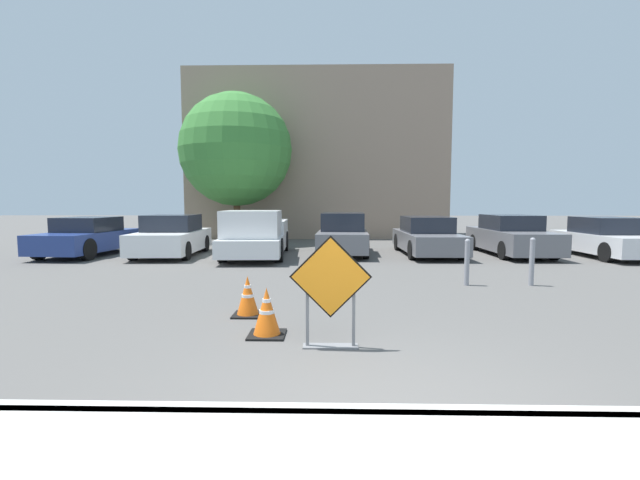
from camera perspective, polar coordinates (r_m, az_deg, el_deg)
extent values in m
plane|color=#565451|center=(13.60, 3.51, -2.88)|extent=(96.00, 96.00, 0.00)
cube|color=beige|center=(3.93, 9.56, -22.26)|extent=(22.30, 0.20, 0.14)
cube|color=black|center=(5.43, 1.42, -4.91)|extent=(1.05, 0.02, 1.05)
cube|color=orange|center=(5.42, 1.42, -4.94)|extent=(0.99, 0.02, 0.99)
cube|color=slate|center=(5.71, 1.40, -13.97)|extent=(0.72, 0.20, 0.02)
cube|color=slate|center=(5.58, -1.69, -9.53)|extent=(0.04, 0.04, 0.93)
cube|color=slate|center=(5.58, 4.51, -9.54)|extent=(0.04, 0.04, 0.93)
cube|color=black|center=(6.20, -7.09, -12.40)|extent=(0.51, 0.51, 0.03)
cone|color=orange|center=(6.11, -7.12, -9.34)|extent=(0.38, 0.38, 0.65)
cylinder|color=white|center=(6.07, -7.14, -8.03)|extent=(0.12, 0.12, 0.06)
cylinder|color=white|center=(6.11, -7.12, -9.46)|extent=(0.21, 0.21, 0.06)
cube|color=black|center=(7.28, -9.59, -9.79)|extent=(0.48, 0.48, 0.03)
cone|color=orange|center=(7.21, -9.62, -7.24)|extent=(0.36, 0.36, 0.63)
cylinder|color=white|center=(7.18, -9.64, -6.15)|extent=(0.11, 0.11, 0.06)
cylinder|color=white|center=(7.21, -9.62, -7.33)|extent=(0.20, 0.20, 0.06)
cube|color=navy|center=(17.18, -28.66, -0.08)|extent=(2.08, 4.13, 0.65)
cube|color=#1E232D|center=(17.23, -28.56, 1.86)|extent=(1.73, 1.95, 0.50)
cylinder|color=black|center=(15.69, -28.55, -1.11)|extent=(0.24, 0.73, 0.72)
cylinder|color=black|center=(16.68, -33.42, -1.00)|extent=(0.24, 0.73, 0.72)
cylinder|color=black|center=(17.82, -24.16, -0.27)|extent=(0.24, 0.73, 0.72)
cylinder|color=black|center=(18.69, -28.71, -0.22)|extent=(0.24, 0.73, 0.72)
cube|color=white|center=(15.91, -19.16, -0.12)|extent=(2.03, 4.13, 0.70)
cube|color=#1E232D|center=(15.96, -19.11, 2.18)|extent=(1.71, 1.93, 0.57)
cylinder|color=black|center=(14.49, -17.44, -1.38)|extent=(0.23, 0.63, 0.62)
cylinder|color=black|center=(15.05, -23.69, -1.34)|extent=(0.23, 0.63, 0.62)
cylinder|color=black|center=(16.90, -15.09, -0.44)|extent=(0.23, 0.63, 0.62)
cylinder|color=black|center=(17.38, -20.55, -0.44)|extent=(0.23, 0.63, 0.62)
cube|color=silver|center=(15.07, -8.42, -0.30)|extent=(2.17, 5.31, 0.55)
cube|color=silver|center=(13.86, -9.05, 2.13)|extent=(1.86, 2.17, 0.85)
cube|color=silver|center=(17.26, -7.54, 2.04)|extent=(1.82, 0.19, 0.45)
cube|color=silver|center=(15.99, -4.75, 1.84)|extent=(0.22, 2.51, 0.45)
cube|color=silver|center=(16.20, -11.19, 1.80)|extent=(0.22, 2.51, 0.45)
cylinder|color=black|center=(13.44, -5.49, -1.36)|extent=(0.28, 0.77, 0.76)
cylinder|color=black|center=(13.68, -12.89, -1.35)|extent=(0.28, 0.77, 0.76)
cylinder|color=black|center=(16.55, -4.72, -0.15)|extent=(0.28, 0.77, 0.76)
cylinder|color=black|center=(16.75, -10.77, -0.16)|extent=(0.28, 0.77, 0.76)
cube|color=slate|center=(15.48, 3.05, 0.05)|extent=(1.87, 4.19, 0.66)
cube|color=#1E232D|center=(15.54, 3.06, 2.47)|extent=(1.58, 1.96, 0.64)
cylinder|color=black|center=(14.24, 6.15, -1.10)|extent=(0.23, 0.72, 0.71)
cylinder|color=black|center=(14.26, -0.17, -1.06)|extent=(0.23, 0.72, 0.71)
cylinder|color=black|center=(16.78, 5.77, -0.17)|extent=(0.23, 0.72, 0.71)
cylinder|color=black|center=(16.80, 0.41, -0.14)|extent=(0.23, 0.72, 0.71)
cube|color=slate|center=(15.78, 14.07, -0.12)|extent=(1.80, 4.55, 0.63)
cube|color=#1E232D|center=(15.85, 14.02, 2.04)|extent=(1.56, 2.10, 0.55)
cylinder|color=black|center=(14.66, 18.39, -1.27)|extent=(0.21, 0.65, 0.65)
cylinder|color=black|center=(14.26, 12.20, -1.30)|extent=(0.21, 0.65, 0.65)
cylinder|color=black|center=(17.35, 15.58, -0.26)|extent=(0.21, 0.65, 0.65)
cylinder|color=black|center=(17.01, 10.32, -0.26)|extent=(0.21, 0.65, 0.65)
cube|color=slate|center=(16.79, 24.09, 0.02)|extent=(1.76, 4.61, 0.72)
cube|color=#1E232D|center=(16.86, 24.02, 2.18)|extent=(1.55, 2.12, 0.53)
cylinder|color=black|center=(15.86, 28.74, -1.23)|extent=(0.20, 0.62, 0.62)
cylinder|color=black|center=(15.19, 23.32, -1.27)|extent=(0.20, 0.62, 0.62)
cylinder|color=black|center=(18.43, 24.68, -0.28)|extent=(0.20, 0.62, 0.62)
cylinder|color=black|center=(17.86, 19.91, -0.28)|extent=(0.20, 0.62, 0.62)
cube|color=silver|center=(17.64, 33.97, -0.31)|extent=(1.86, 4.18, 0.64)
cube|color=#1E232D|center=(17.69, 33.89, 1.64)|extent=(1.63, 1.93, 0.56)
cylinder|color=black|center=(16.11, 33.91, -1.36)|extent=(0.20, 0.63, 0.63)
cylinder|color=black|center=(19.19, 33.98, -0.47)|extent=(0.20, 0.63, 0.63)
cylinder|color=black|center=(18.32, 29.53, -0.49)|extent=(0.20, 0.63, 0.63)
cylinder|color=gray|center=(10.20, 19.00, -2.97)|extent=(0.11, 0.11, 1.00)
sphere|color=gray|center=(10.14, 19.08, -0.17)|extent=(0.12, 0.12, 0.12)
cylinder|color=gray|center=(10.72, 26.40, -2.75)|extent=(0.11, 0.11, 1.03)
sphere|color=gray|center=(10.67, 26.50, -0.01)|extent=(0.12, 0.12, 0.12)
cube|color=gray|center=(24.34, -0.33, 10.81)|extent=(13.50, 5.00, 8.65)
cylinder|color=#513823|center=(20.53, -10.99, 3.00)|extent=(0.32, 0.32, 2.35)
sphere|color=#387A33|center=(20.66, -11.14, 11.70)|extent=(5.20, 5.20, 5.20)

